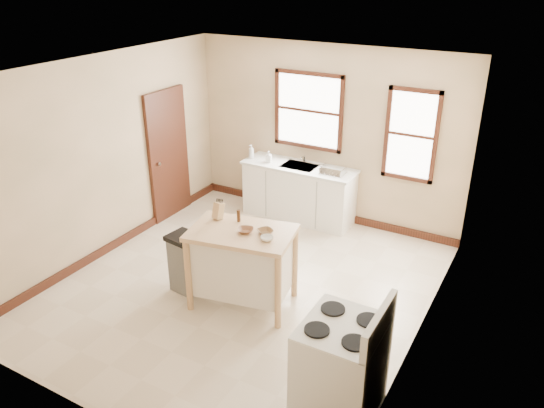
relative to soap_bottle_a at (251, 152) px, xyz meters
The scene contains 23 objects.
floor 2.63m from the soap_bottle_a, 61.59° to the right, with size 5.00×5.00×0.00m, color beige.
ceiling 2.99m from the soap_bottle_a, 61.59° to the right, with size 5.00×5.00×0.00m, color white.
wall_back 1.26m from the soap_bottle_a, 18.02° to the left, with size 4.50×0.04×2.80m, color #DCB590.
wall_left 2.42m from the soap_bottle_a, 117.36° to the right, with size 0.04×5.00×2.80m, color #DCB590.
wall_right 4.03m from the soap_bottle_a, 32.02° to the right, with size 0.04×5.00×2.80m, color #DCB590.
window_main 1.16m from the soap_bottle_a, 22.62° to the left, with size 1.17×0.06×1.22m, color black, non-canonical shape.
window_side 2.59m from the soap_bottle_a, ahead, with size 0.77×0.06×1.37m, color black, non-canonical shape.
door_left 1.34m from the soap_bottle_a, 142.08° to the right, with size 0.06×0.90×2.10m, color black.
baseboard_back 1.55m from the soap_bottle_a, 16.66° to the left, with size 4.50×0.04×0.12m, color black.
baseboard_left 2.57m from the soap_bottle_a, 116.72° to the right, with size 0.04×5.00×0.12m, color black.
sink_counter 1.03m from the soap_bottle_a, ahead, with size 1.86×0.62×0.92m, color white, non-canonical shape.
faucet 0.89m from the soap_bottle_a, 16.64° to the left, with size 0.03×0.03×0.22m, color silver.
soap_bottle_a is the anchor object (origin of this frame).
soap_bottle_b 0.34m from the soap_bottle_a, ahead, with size 0.08×0.09×0.19m, color #B2B2B2.
dish_rack 1.46m from the soap_bottle_a, ahead, with size 0.37×0.28×0.09m, color silver, non-canonical shape.
kitchen_island 2.80m from the soap_bottle_a, 61.03° to the right, with size 1.23×0.78×1.00m, color tan, non-canonical shape.
knife_block 2.45m from the soap_bottle_a, 68.11° to the right, with size 0.10×0.10×0.20m, color #DBAE73, non-canonical shape.
pepper_grinder 2.50m from the soap_bottle_a, 62.13° to the right, with size 0.04×0.04×0.15m, color #432612.
bowl_a 2.79m from the soap_bottle_a, 59.99° to the right, with size 0.19×0.19×0.05m, color brown.
bowl_b 2.82m from the soap_bottle_a, 55.34° to the right, with size 0.18×0.18×0.04m, color brown.
bowl_c 3.00m from the soap_bottle_a, 55.22° to the right, with size 0.15×0.15×0.05m, color silver.
trash_bin 2.66m from the soap_bottle_a, 77.63° to the right, with size 0.40×0.34×0.78m, color #595957, non-canonical shape.
gas_stove 4.59m from the soap_bottle_a, 48.37° to the right, with size 0.76×0.78×1.22m, color silver, non-canonical shape.
Camera 1 is at (3.20, -4.92, 3.89)m, focal length 35.00 mm.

